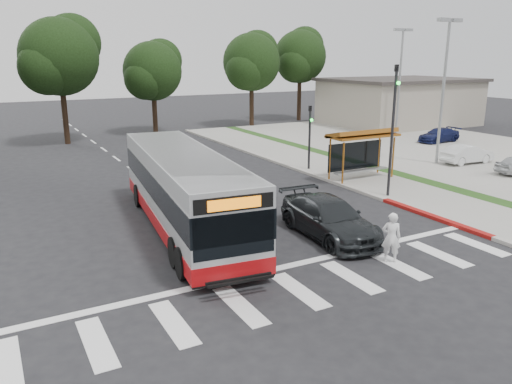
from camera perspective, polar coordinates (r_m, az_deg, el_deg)
ground at (r=19.48m, az=-3.21°, el=-5.41°), size 140.00×140.00×0.00m
sidewalk_east at (r=31.60m, az=8.64°, el=2.65°), size 4.00×40.00×0.12m
curb_east at (r=30.45m, az=5.63°, el=2.30°), size 0.30×40.00×0.15m
curb_east_red at (r=23.18m, az=19.61°, el=-2.70°), size 0.32×6.00×0.15m
parking_lot at (r=41.17m, az=20.43°, el=4.77°), size 18.00×36.00×0.10m
commercial_building at (r=54.13m, az=16.02°, el=9.74°), size 14.00×10.00×4.40m
building_roof_cap at (r=53.97m, az=16.20°, el=12.22°), size 14.60×10.60×0.30m
crosswalk_ladder at (r=15.48m, az=4.94°, el=-11.13°), size 18.00×2.60×0.01m
bus_shelter at (r=28.84m, az=11.98°, el=5.92°), size 4.20×1.60×2.86m
traffic_signal_ne_tall at (r=25.18m, az=15.41°, el=7.90°), size 0.18×0.37×6.50m
traffic_signal_ne_short at (r=30.74m, az=6.16°, el=6.97°), size 0.18×0.37×4.00m
lot_light_front at (r=34.21m, az=20.79°, el=12.70°), size 1.90×0.35×9.01m
lot_light_mid at (r=45.45m, az=16.19°, el=13.47°), size 1.90×0.35×9.01m
tree_ne_a at (r=50.54m, az=-0.48°, el=14.73°), size 6.16×5.74×9.30m
tree_ne_b at (r=55.85m, az=5.09°, el=15.27°), size 6.16×5.74×10.02m
tree_north_a at (r=42.97m, az=-21.49°, el=14.32°), size 6.60×6.15×10.17m
tree_north_b at (r=46.67m, az=-11.68°, el=13.48°), size 5.72×5.33×8.43m
transit_bus at (r=20.36m, az=-8.22°, el=0.04°), size 4.05×12.45×3.16m
pedestrian at (r=17.71m, az=15.20°, el=-5.04°), size 0.77×0.73×1.78m
dark_sedan at (r=19.71m, az=8.37°, el=-2.98°), size 2.44×5.34×1.51m
parked_car_1 at (r=35.40m, az=22.99°, el=4.02°), size 3.74×1.48×1.21m
parked_car_3 at (r=43.45m, az=20.17°, el=6.12°), size 3.92×1.75×1.12m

